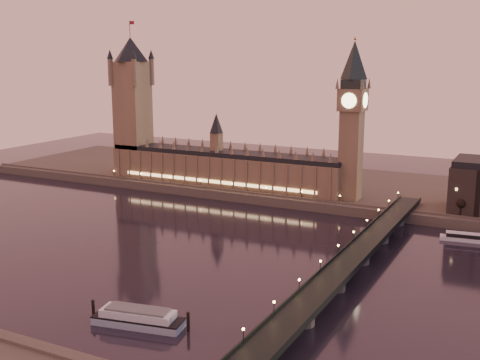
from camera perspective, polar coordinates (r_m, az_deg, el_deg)
The scene contains 9 objects.
ground at distance 319.45m, azimuth -5.69°, elevation -6.35°, with size 700.00×700.00×0.00m, color black.
far_embankment at distance 451.06m, azimuth 9.02°, elevation -0.65°, with size 560.00×130.00×6.00m, color #423D35.
palace_of_westminster at distance 435.04m, azimuth -1.55°, elevation 1.55°, with size 180.00×26.62×52.00m.
victoria_tower at distance 472.96m, azimuth -10.17°, elevation 7.58°, with size 31.68×31.68×118.00m.
big_ben at distance 393.07m, azimuth 10.61°, elevation 6.46°, with size 17.68×17.68×104.00m.
westminster_bridge at distance 280.95m, azimuth 10.35°, elevation -7.89°, with size 13.20×260.00×15.30m.
bare_tree_0 at distance 375.39m, azimuth 20.06°, elevation -2.07°, with size 5.20×5.20×10.58m.
cruise_boat_b at distance 349.34m, azimuth 20.47°, elevation -5.12°, with size 25.38×9.27×4.58m.
moored_barge at distance 233.03m, azimuth -9.65°, elevation -12.76°, with size 39.52×15.96×7.37m.
Camera 1 is at (166.15, -254.06, 99.47)m, focal length 45.00 mm.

